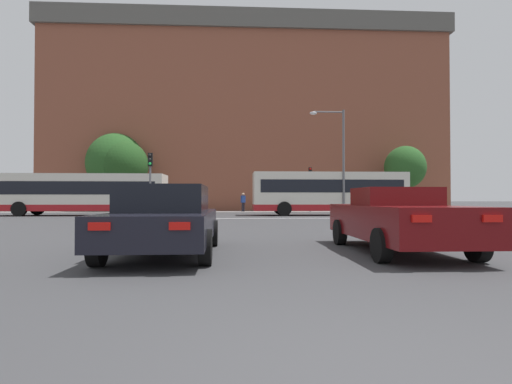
{
  "coord_description": "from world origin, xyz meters",
  "views": [
    {
      "loc": [
        -1.04,
        -2.33,
        1.16
      ],
      "look_at": [
        0.36,
        23.79,
        1.63
      ],
      "focal_mm": 28.0,
      "sensor_mm": 36.0,
      "label": 1
    }
  ],
  "objects_px": {
    "car_saloon_left": "(166,219)",
    "bus_crossing_trailing": "(82,193)",
    "traffic_light_near_left": "(150,174)",
    "car_roadster_right": "(397,219)",
    "traffic_light_far_right": "(310,182)",
    "street_lamp_junction": "(338,151)",
    "pedestrian_waiting": "(243,201)",
    "bus_crossing_lead": "(329,192)"
  },
  "relations": [
    {
      "from": "traffic_light_far_right",
      "to": "street_lamp_junction",
      "type": "relative_size",
      "value": 0.55
    },
    {
      "from": "bus_crossing_lead",
      "to": "street_lamp_junction",
      "type": "height_order",
      "value": "street_lamp_junction"
    },
    {
      "from": "pedestrian_waiting",
      "to": "bus_crossing_lead",
      "type": "bearing_deg",
      "value": 94.77
    },
    {
      "from": "car_saloon_left",
      "to": "traffic_light_far_right",
      "type": "height_order",
      "value": "traffic_light_far_right"
    },
    {
      "from": "street_lamp_junction",
      "to": "bus_crossing_trailing",
      "type": "bearing_deg",
      "value": 174.54
    },
    {
      "from": "car_saloon_left",
      "to": "bus_crossing_lead",
      "type": "distance_m",
      "value": 21.7
    },
    {
      "from": "traffic_light_far_right",
      "to": "pedestrian_waiting",
      "type": "height_order",
      "value": "traffic_light_far_right"
    },
    {
      "from": "traffic_light_far_right",
      "to": "street_lamp_junction",
      "type": "height_order",
      "value": "street_lamp_junction"
    },
    {
      "from": "bus_crossing_trailing",
      "to": "traffic_light_near_left",
      "type": "xyz_separation_m",
      "value": [
        5.84,
        -4.91,
        1.08
      ]
    },
    {
      "from": "car_roadster_right",
      "to": "street_lamp_junction",
      "type": "distance_m",
      "value": 19.25
    },
    {
      "from": "bus_crossing_trailing",
      "to": "traffic_light_far_right",
      "type": "xyz_separation_m",
      "value": [
        17.69,
        6.85,
        1.16
      ]
    },
    {
      "from": "traffic_light_near_left",
      "to": "pedestrian_waiting",
      "type": "distance_m",
      "value": 14.53
    },
    {
      "from": "bus_crossing_lead",
      "to": "traffic_light_far_right",
      "type": "relative_size",
      "value": 2.7
    },
    {
      "from": "car_roadster_right",
      "to": "bus_crossing_trailing",
      "type": "bearing_deg",
      "value": 125.84
    },
    {
      "from": "car_saloon_left",
      "to": "bus_crossing_trailing",
      "type": "relative_size",
      "value": 0.41
    },
    {
      "from": "bus_crossing_lead",
      "to": "pedestrian_waiting",
      "type": "distance_m",
      "value": 10.57
    },
    {
      "from": "bus_crossing_lead",
      "to": "bus_crossing_trailing",
      "type": "relative_size",
      "value": 0.93
    },
    {
      "from": "traffic_light_near_left",
      "to": "street_lamp_junction",
      "type": "distance_m",
      "value": 12.68
    },
    {
      "from": "car_roadster_right",
      "to": "street_lamp_junction",
      "type": "xyz_separation_m",
      "value": [
        3.52,
        18.54,
        3.79
      ]
    },
    {
      "from": "car_roadster_right",
      "to": "street_lamp_junction",
      "type": "bearing_deg",
      "value": 79.59
    },
    {
      "from": "car_roadster_right",
      "to": "street_lamp_junction",
      "type": "height_order",
      "value": "street_lamp_junction"
    },
    {
      "from": "car_saloon_left",
      "to": "bus_crossing_lead",
      "type": "xyz_separation_m",
      "value": [
        8.24,
        20.05,
        0.91
      ]
    },
    {
      "from": "street_lamp_junction",
      "to": "traffic_light_near_left",
      "type": "bearing_deg",
      "value": -165.25
    },
    {
      "from": "car_roadster_right",
      "to": "traffic_light_far_right",
      "type": "bearing_deg",
      "value": 83.52
    },
    {
      "from": "car_saloon_left",
      "to": "bus_crossing_trailing",
      "type": "height_order",
      "value": "bus_crossing_trailing"
    },
    {
      "from": "car_roadster_right",
      "to": "bus_crossing_lead",
      "type": "xyz_separation_m",
      "value": [
        3.2,
        19.88,
        0.93
      ]
    },
    {
      "from": "car_saloon_left",
      "to": "car_roadster_right",
      "type": "bearing_deg",
      "value": 1.41
    },
    {
      "from": "car_saloon_left",
      "to": "traffic_light_near_left",
      "type": "height_order",
      "value": "traffic_light_near_left"
    },
    {
      "from": "traffic_light_far_right",
      "to": "traffic_light_near_left",
      "type": "distance_m",
      "value": 16.69
    },
    {
      "from": "car_roadster_right",
      "to": "traffic_light_far_right",
      "type": "relative_size",
      "value": 1.19
    },
    {
      "from": "car_saloon_left",
      "to": "street_lamp_junction",
      "type": "xyz_separation_m",
      "value": [
        8.55,
        18.7,
        3.78
      ]
    },
    {
      "from": "traffic_light_far_right",
      "to": "pedestrian_waiting",
      "type": "xyz_separation_m",
      "value": [
        -6.04,
        1.46,
        -1.69
      ]
    },
    {
      "from": "traffic_light_near_left",
      "to": "pedestrian_waiting",
      "type": "height_order",
      "value": "traffic_light_near_left"
    },
    {
      "from": "bus_crossing_lead",
      "to": "street_lamp_junction",
      "type": "relative_size",
      "value": 1.49
    },
    {
      "from": "bus_crossing_lead",
      "to": "traffic_light_far_right",
      "type": "bearing_deg",
      "value": -0.28
    },
    {
      "from": "traffic_light_far_right",
      "to": "street_lamp_junction",
      "type": "distance_m",
      "value": 8.76
    },
    {
      "from": "bus_crossing_lead",
      "to": "bus_crossing_trailing",
      "type": "xyz_separation_m",
      "value": [
        -17.65,
        0.37,
        -0.08
      ]
    },
    {
      "from": "car_saloon_left",
      "to": "traffic_light_far_right",
      "type": "relative_size",
      "value": 1.18
    },
    {
      "from": "traffic_light_near_left",
      "to": "car_saloon_left",
      "type": "bearing_deg",
      "value": -77.02
    },
    {
      "from": "bus_crossing_trailing",
      "to": "traffic_light_far_right",
      "type": "bearing_deg",
      "value": -68.83
    },
    {
      "from": "car_roadster_right",
      "to": "traffic_light_far_right",
      "type": "height_order",
      "value": "traffic_light_far_right"
    },
    {
      "from": "pedestrian_waiting",
      "to": "car_saloon_left",
      "type": "bearing_deg",
      "value": 55.64
    }
  ]
}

